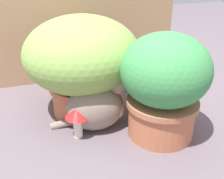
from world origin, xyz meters
TOP-DOWN VIEW (x-y plane):
  - ground_plane at (0.00, 0.00)m, footprint 6.00×6.00m
  - cardboard_backdrop at (0.05, 0.58)m, footprint 1.21×0.03m
  - grass_planter at (-0.05, 0.15)m, footprint 0.55×0.55m
  - leafy_planter at (0.23, -0.15)m, footprint 0.37×0.37m
  - cat at (-0.02, -0.02)m, footprint 0.38×0.20m
  - mushroom_ornament_red at (-0.13, -0.06)m, footprint 0.10×0.10m
  - mushroom_ornament_pink at (0.05, 0.06)m, footprint 0.12×0.12m

SIDE VIEW (x-z plane):
  - ground_plane at x=0.00m, z-range 0.00..0.00m
  - mushroom_ornament_pink at x=0.05m, z-range 0.02..0.14m
  - mushroom_ornament_red at x=-0.13m, z-range 0.03..0.18m
  - cat at x=-0.02m, z-range -0.04..0.28m
  - leafy_planter at x=0.23m, z-range 0.02..0.48m
  - grass_planter at x=-0.05m, z-range 0.03..0.52m
  - cardboard_backdrop at x=0.05m, z-range 0.00..0.84m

